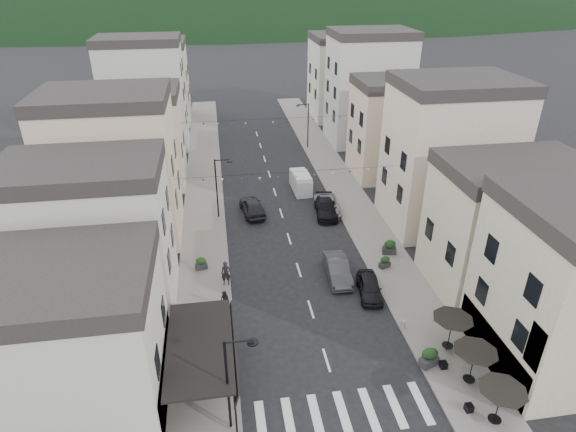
% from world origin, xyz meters
% --- Properties ---
extents(sidewalk_left, '(4.00, 76.00, 0.12)m').
position_xyz_m(sidewalk_left, '(-7.50, 32.00, 0.06)').
color(sidewalk_left, slate).
rests_on(sidewalk_left, ground).
extents(sidewalk_right, '(4.00, 76.00, 0.12)m').
position_xyz_m(sidewalk_right, '(7.50, 32.00, 0.06)').
color(sidewalk_right, slate).
rests_on(sidewalk_right, ground).
extents(hill_backdrop, '(640.00, 360.00, 70.00)m').
position_xyz_m(hill_backdrop, '(0.00, 300.00, 0.00)').
color(hill_backdrop, black).
rests_on(hill_backdrop, ground).
extents(boutique_building, '(12.00, 8.00, 8.00)m').
position_xyz_m(boutique_building, '(-15.50, 5.00, 4.00)').
color(boutique_building, beige).
rests_on(boutique_building, ground).
extents(boutique_awning, '(3.77, 7.50, 3.28)m').
position_xyz_m(boutique_awning, '(-7.25, 5.00, 3.11)').
color(boutique_awning, black).
rests_on(boutique_awning, ground).
extents(buildings_row_left, '(10.20, 54.16, 14.00)m').
position_xyz_m(buildings_row_left, '(-14.50, 37.75, 6.12)').
color(buildings_row_left, beige).
rests_on(buildings_row_left, ground).
extents(buildings_row_right, '(10.20, 54.16, 14.50)m').
position_xyz_m(buildings_row_right, '(14.50, 36.59, 6.32)').
color(buildings_row_right, '#BAAC94').
rests_on(buildings_row_right, ground).
extents(cafe_terrace, '(2.50, 8.10, 2.53)m').
position_xyz_m(cafe_terrace, '(7.70, 2.80, 2.36)').
color(cafe_terrace, black).
rests_on(cafe_terrace, ground).
extents(streetlamp_left_near, '(1.70, 0.56, 6.00)m').
position_xyz_m(streetlamp_left_near, '(-5.82, 2.00, 3.70)').
color(streetlamp_left_near, black).
rests_on(streetlamp_left_near, ground).
extents(streetlamp_left_far, '(1.70, 0.56, 6.00)m').
position_xyz_m(streetlamp_left_far, '(-5.82, 26.00, 3.70)').
color(streetlamp_left_far, black).
rests_on(streetlamp_left_far, ground).
extents(streetlamp_right_far, '(1.70, 0.56, 6.00)m').
position_xyz_m(streetlamp_right_far, '(5.82, 44.00, 3.70)').
color(streetlamp_right_far, black).
rests_on(streetlamp_right_far, ground).
extents(bollards, '(11.66, 10.26, 0.60)m').
position_xyz_m(bollards, '(0.00, 5.50, 0.42)').
color(bollards, gray).
rests_on(bollards, ground).
extents(bunting_near, '(19.00, 0.28, 0.62)m').
position_xyz_m(bunting_near, '(0.00, 22.00, 5.65)').
color(bunting_near, black).
rests_on(bunting_near, ground).
extents(bunting_far, '(19.00, 0.28, 0.62)m').
position_xyz_m(bunting_far, '(0.00, 38.00, 5.65)').
color(bunting_far, black).
rests_on(bunting_far, ground).
extents(parked_car_a, '(2.13, 4.16, 1.36)m').
position_xyz_m(parked_car_a, '(4.60, 12.04, 0.68)').
color(parked_car_a, black).
rests_on(parked_car_a, ground).
extents(parked_car_b, '(1.83, 4.71, 1.53)m').
position_xyz_m(parked_car_b, '(2.80, 14.53, 0.77)').
color(parked_car_b, '#373739').
rests_on(parked_car_b, ground).
extents(parked_car_c, '(2.49, 4.96, 1.35)m').
position_xyz_m(parked_car_c, '(4.60, 25.70, 0.67)').
color(parked_car_c, '#94969C').
rests_on(parked_car_c, ground).
extents(parked_car_d, '(2.52, 5.07, 1.41)m').
position_xyz_m(parked_car_d, '(4.27, 25.07, 0.71)').
color(parked_car_d, black).
rests_on(parked_car_d, ground).
extents(parked_car_e, '(2.53, 4.95, 1.61)m').
position_xyz_m(parked_car_e, '(-2.80, 26.33, 0.81)').
color(parked_car_e, black).
rests_on(parked_car_e, ground).
extents(delivery_van, '(1.83, 4.34, 2.05)m').
position_xyz_m(delivery_van, '(2.84, 30.97, 1.01)').
color(delivery_van, silver).
rests_on(delivery_van, ground).
extents(pedestrian_a, '(0.76, 0.53, 1.97)m').
position_xyz_m(pedestrian_a, '(-5.80, 14.82, 1.10)').
color(pedestrian_a, black).
rests_on(pedestrian_a, sidewalk_left).
extents(pedestrian_b, '(0.94, 0.92, 1.53)m').
position_xyz_m(pedestrian_b, '(-6.00, 11.77, 0.88)').
color(pedestrian_b, black).
rests_on(pedestrian_b, sidewalk_left).
extents(planter_la, '(1.19, 0.93, 1.17)m').
position_xyz_m(planter_la, '(-7.76, 6.85, 0.69)').
color(planter_la, '#2B2B2D').
rests_on(planter_la, sidewalk_left).
extents(planter_lb, '(1.02, 0.70, 1.04)m').
position_xyz_m(planter_lb, '(-7.70, 17.22, 0.62)').
color(planter_lb, '#323134').
rests_on(planter_lb, sidewalk_left).
extents(planter_ra, '(1.30, 1.02, 1.29)m').
position_xyz_m(planter_ra, '(6.00, 4.56, 0.75)').
color(planter_ra, '#313134').
rests_on(planter_ra, sidewalk_right).
extents(planter_rb, '(1.01, 0.78, 1.00)m').
position_xyz_m(planter_rb, '(6.86, 15.18, 0.61)').
color(planter_rb, '#29292B').
rests_on(planter_rb, sidewalk_right).
extents(planter_rc, '(1.24, 0.85, 1.27)m').
position_xyz_m(planter_rc, '(7.91, 17.12, 0.74)').
color(planter_rc, '#29282B').
rests_on(planter_rc, sidewalk_right).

